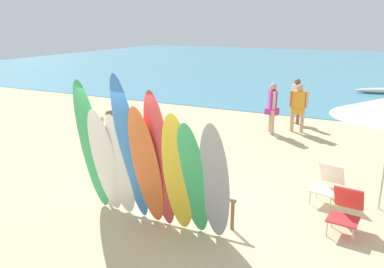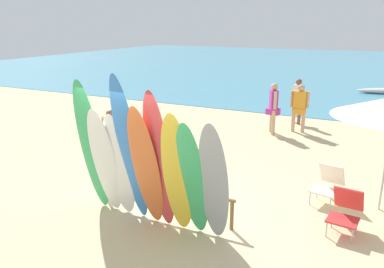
# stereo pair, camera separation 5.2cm
# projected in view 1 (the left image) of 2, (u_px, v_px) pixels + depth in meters

# --- Properties ---
(ground) EXTENTS (60.00, 60.00, 0.00)m
(ground) POSITION_uv_depth(u_px,v_px,m) (300.00, 95.00, 19.55)
(ground) COLOR #D3BC8C
(ocean_water) EXTENTS (60.00, 40.00, 0.02)m
(ocean_water) POSITION_uv_depth(u_px,v_px,m) (333.00, 66.00, 32.62)
(ocean_water) COLOR teal
(ocean_water) RESTS_ON ground
(surfboard_rack) EXTENTS (2.90, 0.07, 0.59)m
(surfboard_rack) POSITION_uv_depth(u_px,v_px,m) (164.00, 191.00, 7.30)
(surfboard_rack) COLOR brown
(surfboard_rack) RESTS_ON ground
(surfboard_green_0) EXTENTS (0.53, 0.68, 2.65)m
(surfboard_green_0) POSITION_uv_depth(u_px,v_px,m) (92.00, 148.00, 7.11)
(surfboard_green_0) COLOR #38B266
(surfboard_green_0) RESTS_ON ground
(surfboard_white_1) EXTENTS (0.55, 0.62, 2.16)m
(surfboard_white_1) POSITION_uv_depth(u_px,v_px,m) (105.00, 162.00, 7.07)
(surfboard_white_1) COLOR white
(surfboard_white_1) RESTS_ON ground
(surfboard_white_2) EXTENTS (0.56, 0.49, 2.08)m
(surfboard_white_2) POSITION_uv_depth(u_px,v_px,m) (120.00, 166.00, 6.99)
(surfboard_white_2) COLOR white
(surfboard_white_2) RESTS_ON ground
(surfboard_blue_3) EXTENTS (0.55, 0.76, 2.82)m
(surfboard_blue_3) POSITION_uv_depth(u_px,v_px,m) (130.00, 151.00, 6.66)
(surfboard_blue_3) COLOR #337AD1
(surfboard_blue_3) RESTS_ON ground
(surfboard_orange_4) EXTENTS (0.60, 0.68, 2.31)m
(surfboard_orange_4) POSITION_uv_depth(u_px,v_px,m) (146.00, 168.00, 6.58)
(surfboard_orange_4) COLOR orange
(surfboard_orange_4) RESTS_ON ground
(surfboard_red_5) EXTENTS (0.53, 0.61, 2.58)m
(surfboard_red_5) POSITION_uv_depth(u_px,v_px,m) (160.00, 163.00, 6.46)
(surfboard_red_5) COLOR #D13D42
(surfboard_red_5) RESTS_ON ground
(surfboard_yellow_6) EXTENTS (0.59, 0.67, 2.26)m
(surfboard_yellow_6) POSITION_uv_depth(u_px,v_px,m) (178.00, 175.00, 6.35)
(surfboard_yellow_6) COLOR yellow
(surfboard_yellow_6) RESTS_ON ground
(surfboard_green_7) EXTENTS (0.55, 0.68, 2.14)m
(surfboard_green_7) POSITION_uv_depth(u_px,v_px,m) (193.00, 181.00, 6.26)
(surfboard_green_7) COLOR #38B266
(surfboard_green_7) RESTS_ON ground
(surfboard_grey_8) EXTENTS (0.54, 0.65, 2.18)m
(surfboard_grey_8) POSITION_uv_depth(u_px,v_px,m) (215.00, 184.00, 6.09)
(surfboard_grey_8) COLOR #999EA3
(surfboard_grey_8) RESTS_ON ground
(beachgoer_midbeach) EXTENTS (0.49, 0.45, 1.64)m
(beachgoer_midbeach) POSITION_uv_depth(u_px,v_px,m) (296.00, 98.00, 13.84)
(beachgoer_midbeach) COLOR brown
(beachgoer_midbeach) RESTS_ON ground
(beachgoer_near_rack) EXTENTS (0.61, 0.26, 1.62)m
(beachgoer_near_rack) POSITION_uv_depth(u_px,v_px,m) (298.00, 105.00, 12.72)
(beachgoer_near_rack) COLOR tan
(beachgoer_near_rack) RESTS_ON ground
(beachgoer_by_water) EXTENTS (0.57, 0.24, 1.52)m
(beachgoer_by_water) POSITION_uv_depth(u_px,v_px,m) (111.00, 135.00, 9.47)
(beachgoer_by_water) COLOR brown
(beachgoer_by_water) RESTS_ON ground
(beachgoer_strolling) EXTENTS (0.44, 0.59, 1.68)m
(beachgoer_strolling) POSITION_uv_depth(u_px,v_px,m) (272.00, 105.00, 12.54)
(beachgoer_strolling) COLOR tan
(beachgoer_strolling) RESTS_ON ground
(beach_chair_red) EXTENTS (0.66, 0.83, 0.80)m
(beach_chair_red) POSITION_uv_depth(u_px,v_px,m) (328.00, 182.00, 7.83)
(beach_chair_red) COLOR #B7B7BC
(beach_chair_red) RESTS_ON ground
(beach_chair_blue) EXTENTS (0.59, 0.79, 0.79)m
(beach_chair_blue) POSITION_uv_depth(u_px,v_px,m) (346.00, 209.00, 6.72)
(beach_chair_blue) COLOR #B7B7BC
(beach_chair_blue) RESTS_ON ground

